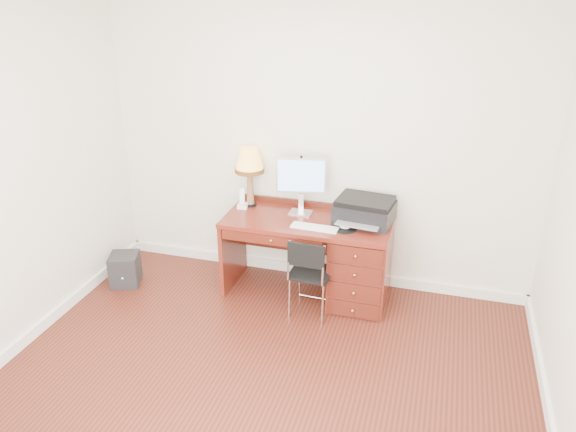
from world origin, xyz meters
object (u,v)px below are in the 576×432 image
(leg_lamp, at_px, (249,164))
(chair, at_px, (310,270))
(desk, at_px, (342,257))
(monitor, at_px, (302,179))
(phone, at_px, (243,202))
(printer, at_px, (365,210))
(equipment_box, at_px, (125,269))

(leg_lamp, bearing_deg, chair, -36.85)
(desk, xyz_separation_m, monitor, (-0.42, 0.14, 0.67))
(phone, bearing_deg, printer, -8.22)
(chair, distance_m, equipment_box, 1.86)
(printer, bearing_deg, equipment_box, -162.09)
(printer, xyz_separation_m, chair, (-0.38, -0.47, -0.41))
(chair, bearing_deg, printer, 53.21)
(printer, relative_size, chair, 0.72)
(chair, xyz_separation_m, equipment_box, (-1.84, 0.03, -0.30))
(printer, height_order, chair, printer)
(printer, relative_size, leg_lamp, 0.95)
(desk, bearing_deg, leg_lamp, 169.66)
(desk, height_order, chair, desk)
(printer, bearing_deg, chair, -122.21)
(printer, bearing_deg, phone, -172.88)
(chair, bearing_deg, leg_lamp, 145.26)
(printer, bearing_deg, desk, -143.60)
(desk, relative_size, phone, 7.75)
(desk, distance_m, monitor, 0.80)
(desk, relative_size, monitor, 2.87)
(leg_lamp, relative_size, chair, 0.75)
(monitor, height_order, equipment_box, monitor)
(desk, bearing_deg, monitor, 161.39)
(printer, height_order, phone, printer)
(monitor, bearing_deg, desk, -30.19)
(desk, bearing_deg, chair, -119.14)
(monitor, relative_size, leg_lamp, 0.93)
(printer, xyz_separation_m, equipment_box, (-2.21, -0.44, -0.70))
(printer, height_order, leg_lamp, leg_lamp)
(desk, distance_m, phone, 1.06)
(monitor, xyz_separation_m, leg_lamp, (-0.51, 0.03, 0.08))
(leg_lamp, bearing_deg, monitor, -3.15)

